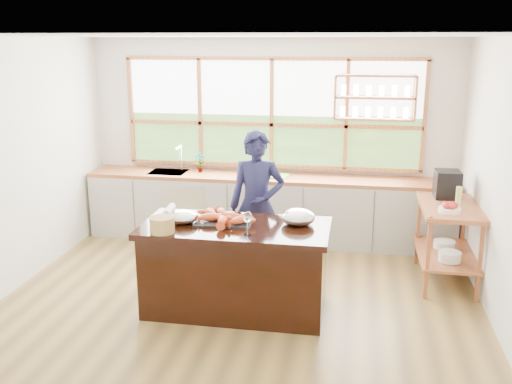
% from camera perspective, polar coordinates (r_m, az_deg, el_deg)
% --- Properties ---
extents(ground_plane, '(5.00, 5.00, 0.00)m').
position_cam_1_polar(ground_plane, '(6.13, -1.62, -10.79)').
color(ground_plane, olive).
extents(room_shell, '(5.02, 4.52, 2.71)m').
position_cam_1_polar(room_shell, '(6.09, -0.55, 6.37)').
color(room_shell, silver).
rests_on(room_shell, ground_plane).
extents(back_counter, '(4.90, 0.63, 0.90)m').
position_cam_1_polar(back_counter, '(7.75, 1.08, -1.58)').
color(back_counter, '#B0AEA6').
rests_on(back_counter, ground_plane).
extents(right_shelf_unit, '(0.62, 1.10, 0.90)m').
position_cam_1_polar(right_shelf_unit, '(6.71, 18.65, -3.71)').
color(right_shelf_unit, '#AB5D34').
rests_on(right_shelf_unit, ground_plane).
extents(island, '(1.85, 0.90, 0.90)m').
position_cam_1_polar(island, '(5.76, -2.06, -7.57)').
color(island, black).
rests_on(island, ground_plane).
extents(cook, '(0.65, 0.45, 1.71)m').
position_cam_1_polar(cook, '(6.42, 0.09, -1.39)').
color(cook, '#171739').
rests_on(cook, ground_plane).
extents(potted_plant, '(0.17, 0.14, 0.27)m').
position_cam_1_polar(potted_plant, '(7.86, -5.65, 2.96)').
color(potted_plant, slate).
rests_on(potted_plant, back_counter).
extents(cutting_board, '(0.45, 0.36, 0.01)m').
position_cam_1_polar(cutting_board, '(7.62, 1.68, 1.66)').
color(cutting_board, '#57BA32').
rests_on(cutting_board, back_counter).
extents(espresso_machine, '(0.29, 0.31, 0.32)m').
position_cam_1_polar(espresso_machine, '(6.90, 18.57, 0.74)').
color(espresso_machine, black).
rests_on(espresso_machine, right_shelf_unit).
extents(wine_bottle, '(0.07, 0.07, 0.25)m').
position_cam_1_polar(wine_bottle, '(6.45, 19.58, -0.59)').
color(wine_bottle, '#B8C965').
rests_on(wine_bottle, right_shelf_unit).
extents(fruit_bowl, '(0.23, 0.23, 0.11)m').
position_cam_1_polar(fruit_bowl, '(6.35, 18.79, -1.55)').
color(fruit_bowl, white).
rests_on(fruit_bowl, right_shelf_unit).
extents(slate_board, '(0.57, 0.42, 0.02)m').
position_cam_1_polar(slate_board, '(5.71, -3.23, -2.94)').
color(slate_board, black).
rests_on(slate_board, island).
extents(lobster_pile, '(0.55, 0.48, 0.08)m').
position_cam_1_polar(lobster_pile, '(5.69, -3.34, -2.50)').
color(lobster_pile, '#E65728').
rests_on(lobster_pile, slate_board).
extents(mixing_bowl_left, '(0.28, 0.28, 0.14)m').
position_cam_1_polar(mixing_bowl_left, '(5.71, -7.24, -2.50)').
color(mixing_bowl_left, '#B9BDC1').
rests_on(mixing_bowl_left, island).
extents(mixing_bowl_right, '(0.34, 0.34, 0.16)m').
position_cam_1_polar(mixing_bowl_right, '(5.64, 4.23, -2.52)').
color(mixing_bowl_right, '#B9BDC1').
rests_on(mixing_bowl_right, island).
extents(wine_glass, '(0.08, 0.08, 0.22)m').
position_cam_1_polar(wine_glass, '(5.29, -0.86, -2.63)').
color(wine_glass, silver).
rests_on(wine_glass, island).
extents(wicker_basket, '(0.24, 0.24, 0.15)m').
position_cam_1_polar(wicker_basket, '(5.45, -9.38, -3.26)').
color(wicker_basket, '#AA8544').
rests_on(wicker_basket, island).
extents(parchment_roll, '(0.11, 0.31, 0.08)m').
position_cam_1_polar(parchment_roll, '(6.02, -8.68, -1.83)').
color(parchment_roll, silver).
rests_on(parchment_roll, island).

